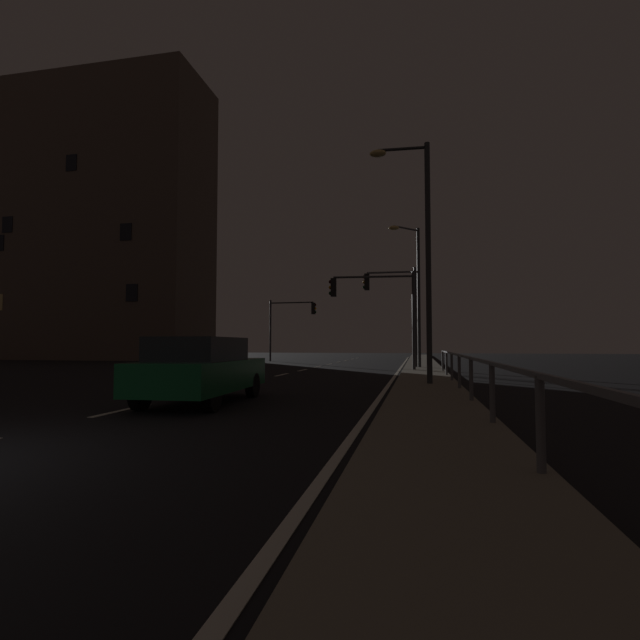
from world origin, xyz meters
name	(u,v)px	position (x,y,z in m)	size (l,w,h in m)	color
ground_plane	(285,374)	(0.00, 17.50, 0.00)	(112.00, 112.00, 0.00)	black
sidewalk_right	(425,374)	(6.44, 17.50, 0.07)	(2.07, 77.00, 0.14)	gray
lane_markings_center	(303,370)	(0.00, 21.00, 0.01)	(0.14, 50.00, 0.01)	silver
lane_edge_line	(399,370)	(5.15, 22.50, 0.01)	(0.14, 53.00, 0.01)	silver
car	(202,369)	(1.10, 6.46, 0.82)	(2.01, 4.47, 1.57)	#14592D
traffic_light_far_left	(375,300)	(4.02, 20.17, 3.70)	(4.41, 0.60, 5.00)	#38383D
traffic_light_overhead_east	(291,318)	(-4.22, 33.92, 3.64)	(4.07, 0.36, 5.15)	#38383D
traffic_light_far_center	(393,298)	(4.81, 23.24, 4.08)	(3.08, 0.35, 5.68)	#38383D
street_lamp_mid_block	(419,239)	(6.24, 11.71, 4.88)	(1.99, 0.36, 7.97)	#2D3033
street_lamp_across_street	(414,283)	(6.02, 22.75, 4.85)	(1.66, 1.63, 7.87)	#2D3033
barrier_fence	(464,365)	(7.32, 8.70, 0.88)	(0.09, 21.48, 0.98)	#59595E
building_distant	(87,223)	(-25.61, 36.14, 13.38)	(23.76, 8.20, 26.77)	brown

